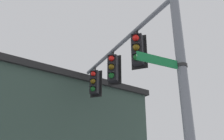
# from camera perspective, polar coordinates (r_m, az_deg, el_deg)

# --- Properties ---
(signal_pole) EXTENTS (0.25, 0.25, 7.22)m
(signal_pole) POSITION_cam_1_polar(r_m,az_deg,el_deg) (6.34, 15.84, -6.37)
(signal_pole) COLOR slate
(signal_pole) RESTS_ON ground
(mast_arm) EXTENTS (4.76, 4.34, 0.15)m
(mast_arm) POSITION_cam_1_polar(r_m,az_deg,el_deg) (9.85, 1.67, 5.56)
(mast_arm) COLOR slate
(traffic_light_nearest_pole) EXTENTS (0.54, 0.49, 1.31)m
(traffic_light_nearest_pole) POSITION_cam_1_polar(r_m,az_deg,el_deg) (8.55, 5.64, 4.52)
(traffic_light_nearest_pole) COLOR black
(traffic_light_mid_inner) EXTENTS (0.54, 0.49, 1.31)m
(traffic_light_mid_inner) POSITION_cam_1_polar(r_m,az_deg,el_deg) (9.92, 0.21, 0.38)
(traffic_light_mid_inner) COLOR black
(traffic_light_mid_outer) EXTENTS (0.54, 0.49, 1.31)m
(traffic_light_mid_outer) POSITION_cam_1_polar(r_m,az_deg,el_deg) (11.40, -3.85, -2.72)
(traffic_light_mid_outer) COLOR black
(street_name_sign) EXTENTS (1.03, 1.12, 0.22)m
(street_name_sign) POSITION_cam_1_polar(r_m,az_deg,el_deg) (6.38, 12.36, 1.51)
(street_name_sign) COLOR #147238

